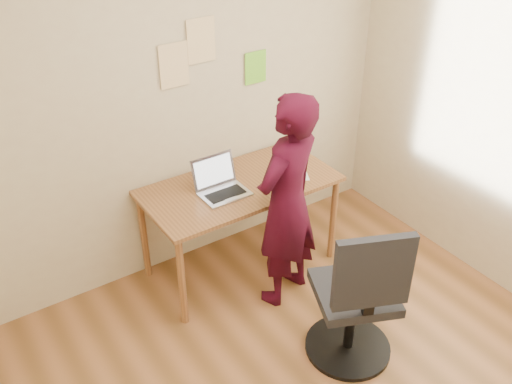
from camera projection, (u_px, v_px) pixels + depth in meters
room at (347, 218)px, 2.64m from camera, size 3.58×3.58×2.78m
desk at (240, 194)px, 4.11m from camera, size 1.40×0.70×0.74m
laptop at (221, 185)px, 3.95m from camera, size 0.33×0.30×0.24m
paper_sheet at (291, 170)px, 4.23m from camera, size 0.35×0.39×0.00m
phone at (288, 181)px, 4.09m from camera, size 0.11×0.15×0.01m
wall_note_left at (174, 65)px, 3.75m from camera, size 0.21×0.00×0.30m
wall_note_mid at (201, 40)px, 3.78m from camera, size 0.21×0.00×0.30m
wall_note_right at (256, 67)px, 4.13m from camera, size 0.18×0.00×0.24m
office_chair at (357, 304)px, 3.44m from camera, size 0.62×0.63×1.07m
person at (287, 203)px, 3.79m from camera, size 0.66×0.54×1.56m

